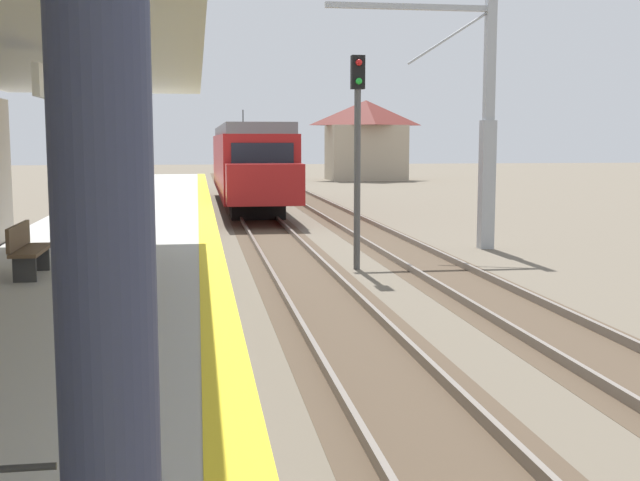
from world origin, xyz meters
The scene contains 8 objects.
station_platform centered at (-2.50, 16.00, 0.45)m, with size 5.00×80.00×0.91m.
track_pair_nearest_platform centered at (1.90, 20.00, 0.05)m, with size 2.34×120.00×0.16m.
track_pair_middle centered at (5.30, 20.00, 0.05)m, with size 2.34×120.00×0.16m.
approaching_train centered at (1.90, 38.59, 2.18)m, with size 2.93×19.60×4.76m.
rail_signal_post centered at (3.36, 19.24, 3.19)m, with size 0.32×0.34×5.20m.
catenary_pylon_far_side centered at (7.57, 22.51, 3.60)m, with size 5.00×0.40×7.50m.
platform_bench centered at (-3.35, 13.75, 1.37)m, with size 0.45×1.60×0.88m.
distant_trackside_house centered at (13.02, 64.64, 3.34)m, with size 6.60×5.28×6.40m.
Camera 1 is at (-0.50, -0.32, 3.16)m, focal length 45.69 mm.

